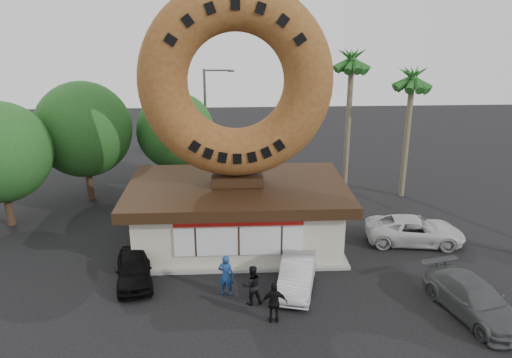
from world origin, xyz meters
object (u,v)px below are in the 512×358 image
object	(u,v)px
car_silver	(297,274)
car_black	(134,269)
donut_shop	(238,212)
giant_donut	(236,82)
street_lamp	(208,121)
car_grey	(474,299)
person_left	(226,275)
person_right	(274,303)
person_center	(252,285)
car_white	(415,230)

from	to	relation	value
car_silver	car_black	bearing A→B (deg)	-173.38
donut_shop	giant_donut	distance (m)	6.73
street_lamp	car_grey	size ratio (longest dim) A/B	1.63
person_left	person_right	xyz separation A→B (m)	(1.91, -2.13, -0.06)
giant_donut	person_right	distance (m)	10.58
person_right	car_grey	bearing A→B (deg)	-178.05
person_center	car_grey	world-z (taller)	person_center
car_black	car_white	distance (m)	14.48
person_center	car_grey	distance (m)	8.99
car_grey	car_black	bearing A→B (deg)	152.42
donut_shop	car_black	distance (m)	6.19
donut_shop	car_grey	xyz separation A→B (m)	(9.38, -7.12, -1.06)
person_center	car_black	size ratio (longest dim) A/B	0.45
person_right	person_center	bearing A→B (deg)	-57.52
donut_shop	car_silver	xyz separation A→B (m)	(2.53, -4.71, -1.09)
person_left	car_black	world-z (taller)	person_left
street_lamp	car_white	size ratio (longest dim) A/B	1.57
giant_donut	car_silver	bearing A→B (deg)	-61.87
street_lamp	person_center	world-z (taller)	street_lamp
person_left	car_silver	bearing A→B (deg)	-159.05
car_black	car_white	world-z (taller)	car_white
street_lamp	person_center	xyz separation A→B (m)	(2.34, -15.87, -3.61)
car_black	car_silver	world-z (taller)	car_silver
person_center	car_white	size ratio (longest dim) A/B	0.34
car_black	person_left	bearing A→B (deg)	-27.74
person_left	car_grey	distance (m)	10.20
car_grey	street_lamp	bearing A→B (deg)	108.89
person_left	person_center	distance (m)	1.33
donut_shop	person_left	bearing A→B (deg)	-96.77
giant_donut	person_center	xyz separation A→B (m)	(0.48, -5.87, -7.62)
street_lamp	person_center	bearing A→B (deg)	-81.62
car_grey	car_white	world-z (taller)	car_grey
donut_shop	car_white	world-z (taller)	donut_shop
donut_shop	car_white	distance (m)	9.41
car_white	person_left	bearing A→B (deg)	122.84
car_silver	person_right	bearing A→B (deg)	-102.36
street_lamp	person_left	bearing A→B (deg)	-85.25
street_lamp	car_black	distance (m)	14.62
person_left	car_black	size ratio (longest dim) A/B	0.48
donut_shop	person_center	bearing A→B (deg)	-85.29
person_right	car_black	xyz separation A→B (m)	(-6.07, 3.41, -0.21)
giant_donut	car_white	bearing A→B (deg)	-3.12
car_white	donut_shop	bearing A→B (deg)	95.07
donut_shop	person_center	distance (m)	5.94
giant_donut	car_silver	world-z (taller)	giant_donut
person_center	donut_shop	bearing A→B (deg)	-96.80
person_left	car_white	xyz separation A→B (m)	(9.94, 4.58, -0.23)
car_white	street_lamp	bearing A→B (deg)	54.89
person_left	person_center	bearing A→B (deg)	158.77
giant_donut	street_lamp	xyz separation A→B (m)	(-1.86, 10.00, -4.01)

